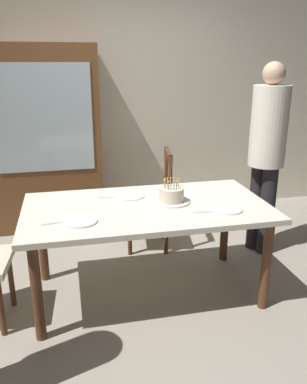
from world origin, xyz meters
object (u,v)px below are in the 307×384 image
Objects in this scene: person_guest at (267,149)px; china_cabinet at (47,140)px; dining_table at (147,216)px; plate_near_celebrant at (80,221)px; plate_near_guest at (227,209)px; birthday_cake at (171,196)px; plate_far_side at (130,196)px; chair_spindle_back at (150,202)px.

person_guest is 2.21m from china_cabinet.
dining_table is 0.54m from plate_near_celebrant.
china_cabinet is at bearing 125.77° from plate_near_guest.
dining_table is at bearing -64.48° from china_cabinet.
person_guest is at bearing -28.77° from china_cabinet.
person_guest reaches higher than birthday_cake.
plate_far_side is 0.12× the size of china_cabinet.
plate_near_guest is at bearing -35.56° from birthday_cake.
plate_near_celebrant is 1.02m from plate_near_guest.
dining_table is 1.03× the size of person_guest.
plate_near_guest is (0.53, -0.22, 0.09)m from dining_table.
dining_table is 0.84m from chair_spindle_back.
chair_spindle_back is 1.17m from person_guest.
birthday_cake reaches higher than plate_near_celebrant.
plate_near_guest is at bearing -34.76° from plate_far_side.
chair_spindle_back is 0.50× the size of china_cabinet.
chair_spindle_back reaches higher than plate_near_guest.
birthday_cake reaches higher than plate_near_guest.
birthday_cake is 0.42m from plate_near_guest.
plate_near_celebrant is 1.00× the size of plate_far_side.
plate_near_guest is at bearing -54.23° from china_cabinet.
dining_table is at bearing -171.65° from birthday_cake.
birthday_cake is 1.80m from china_cabinet.
person_guest is at bearing 22.77° from plate_near_celebrant.
plate_near_guest is 1.00m from person_guest.
birthday_cake is at bearing -33.75° from plate_far_side.
plate_far_side is at bearing -116.09° from chair_spindle_back.
plate_far_side is at bearing -63.99° from china_cabinet.
plate_far_side and plate_near_guest have the same top height.
plate_far_side is 0.76m from plate_near_guest.
plate_near_guest is (1.02, 0.00, 0.00)m from plate_near_celebrant.
china_cabinet is at bearing 116.01° from plate_far_side.
china_cabinet reaches higher than plate_far_side.
birthday_cake is at bearing 19.72° from plate_near_celebrant.
plate_near_celebrant is (-0.68, -0.24, -0.05)m from birthday_cake.
dining_table is 8.10× the size of plate_near_celebrant.
chair_spindle_back is at bearing 89.81° from birthday_cake.
china_cabinet is (-0.25, 1.77, 0.22)m from plate_near_celebrant.
plate_near_celebrant is at bearing 180.00° from plate_near_guest.
plate_far_side is at bearing -167.91° from person_guest.
birthday_cake is 0.15× the size of china_cabinet.
plate_far_side reaches higher than dining_table.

